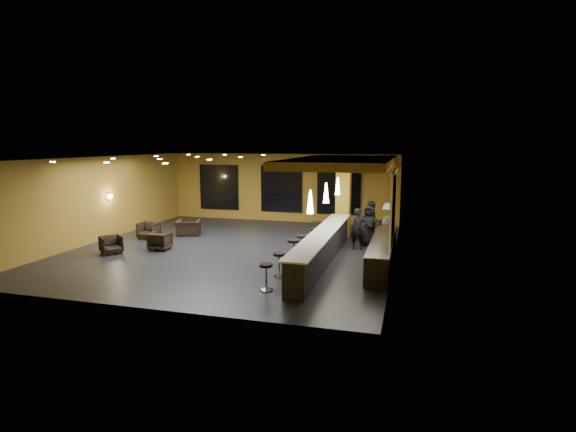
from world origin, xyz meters
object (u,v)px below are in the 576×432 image
(column, at_px, (343,196))
(pendant_2, at_px, (338,186))
(prep_counter, at_px, (383,250))
(armchair_d, at_px, (189,228))
(staff_c, at_px, (368,226))
(armchair_c, at_px, (149,230))
(pendant_1, at_px, (326,193))
(bar_stool_3, at_px, (301,242))
(bar_stool_0, at_px, (266,274))
(armchair_a, at_px, (111,245))
(bar_stool_1, at_px, (279,262))
(pendant_0, at_px, (310,202))
(bar_stool_2, at_px, (294,249))
(bar_counter, at_px, (323,248))
(staff_a, at_px, (358,229))
(bar_stool_5, at_px, (317,228))
(staff_b, at_px, (372,224))
(bar_stool_4, at_px, (315,235))
(armchair_b, at_px, (160,241))

(column, bearing_deg, pendant_2, -90.00)
(prep_counter, relative_size, armchair_d, 5.88)
(staff_c, distance_m, armchair_c, 9.29)
(pendant_1, xyz_separation_m, bar_stool_3, (-0.94, 0.26, -1.88))
(staff_c, xyz_separation_m, bar_stool_0, (-2.20, -6.29, -0.33))
(armchair_a, height_order, armchair_d, armchair_a)
(bar_stool_1, bearing_deg, staff_c, 66.01)
(prep_counter, relative_size, pendant_0, 8.57)
(bar_stool_2, bearing_deg, bar_stool_3, 92.26)
(staff_c, relative_size, armchair_c, 2.10)
(bar_counter, distance_m, bar_stool_1, 2.29)
(pendant_2, relative_size, armchair_a, 0.95)
(staff_a, distance_m, bar_stool_5, 2.16)
(column, distance_m, bar_stool_2, 5.36)
(bar_stool_5, bearing_deg, bar_stool_0, -90.41)
(staff_b, relative_size, bar_stool_4, 2.34)
(armchair_d, bearing_deg, column, 176.83)
(staff_c, bearing_deg, armchair_c, -167.39)
(pendant_1, xyz_separation_m, staff_a, (0.95, 1.71, -1.55))
(column, distance_m, staff_a, 2.74)
(bar_stool_3, bearing_deg, armchair_c, 171.47)
(armchair_a, height_order, armchair_c, armchair_c)
(armchair_b, height_order, armchair_c, armchair_c)
(pendant_2, distance_m, bar_stool_3, 3.07)
(bar_stool_1, bearing_deg, column, 81.98)
(armchair_b, xyz_separation_m, bar_stool_3, (5.42, 0.66, 0.13))
(staff_a, xyz_separation_m, armchair_b, (-7.31, -2.11, -0.45))
(column, bearing_deg, bar_stool_5, -124.83)
(prep_counter, relative_size, pendant_2, 8.57)
(staff_b, relative_size, armchair_c, 2.29)
(pendant_1, relative_size, staff_c, 0.42)
(staff_c, height_order, bar_stool_2, staff_c)
(bar_stool_3, bearing_deg, prep_counter, -5.10)
(armchair_b, height_order, bar_stool_5, bar_stool_5)
(pendant_1, height_order, staff_b, pendant_1)
(armchair_a, relative_size, bar_stool_3, 1.01)
(staff_c, xyz_separation_m, bar_stool_4, (-1.96, -0.88, -0.33))
(column, distance_m, bar_stool_5, 1.97)
(pendant_2, xyz_separation_m, bar_stool_2, (-0.89, -3.55, -1.81))
(bar_stool_2, bearing_deg, armchair_a, -177.10)
(pendant_1, distance_m, staff_c, 3.12)
(column, height_order, bar_stool_0, column)
(prep_counter, xyz_separation_m, armchair_a, (-9.80, -1.40, -0.10))
(staff_b, height_order, armchair_b, staff_b)
(pendant_0, xyz_separation_m, armchair_c, (-7.94, 3.81, -1.99))
(armchair_b, bearing_deg, pendant_1, 179.06)
(pendant_2, xyz_separation_m, armchair_a, (-7.80, -3.90, -2.02))
(bar_counter, distance_m, pendant_2, 3.52)
(prep_counter, xyz_separation_m, staff_c, (-0.72, 2.40, 0.39))
(pendant_1, bearing_deg, pendant_2, 90.00)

